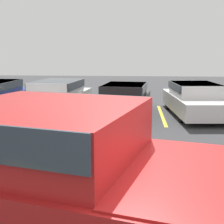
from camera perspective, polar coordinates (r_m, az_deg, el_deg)
stall_stripe_b at (r=12.91m, az=-15.80°, el=-0.12°), size 0.12×4.12×0.01m
stall_stripe_c at (r=12.22m, az=-3.76°, el=-0.32°), size 0.12×4.12×0.01m
stall_stripe_d at (r=12.13m, az=9.08°, el=-0.52°), size 0.12×4.12×0.01m
pickup_truck at (r=3.53m, az=-7.62°, el=-13.25°), size 5.81×3.39×1.79m
parked_sedan_b at (r=12.35m, az=-10.03°, el=2.81°), size 2.11×4.62×1.28m
parked_sedan_c at (r=12.02m, az=2.28°, el=2.51°), size 2.13×4.42×1.17m
parked_sedan_d at (r=12.32m, az=14.94°, el=2.46°), size 2.15×4.67×1.22m
wheel_stop_curb at (r=15.17m, az=-11.16°, el=1.90°), size 1.63×0.20×0.14m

